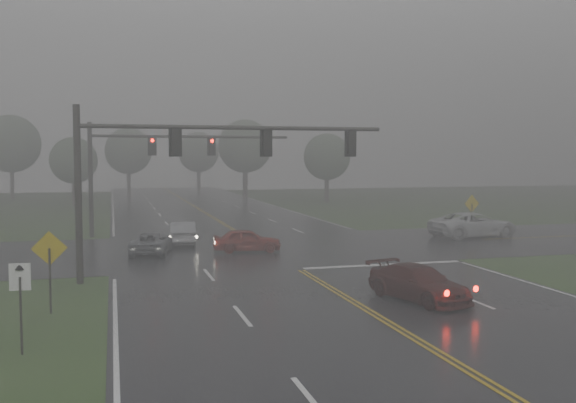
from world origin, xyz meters
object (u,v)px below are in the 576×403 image
object	(u,v)px
sedan_maroon	(418,301)
pickup_white	(473,237)
signal_gantry_far	(155,157)
sedan_red	(247,252)
signal_gantry_near	(179,158)
sedan_silver	(183,245)
car_grey	(151,254)

from	to	relation	value
sedan_maroon	pickup_white	distance (m)	21.02
pickup_white	signal_gantry_far	distance (m)	22.80
sedan_red	signal_gantry_near	distance (m)	10.09
pickup_white	signal_gantry_near	distance (m)	23.79
sedan_maroon	signal_gantry_far	xyz separation A→B (m)	(-8.36, 23.78, 5.54)
sedan_red	sedan_silver	distance (m)	5.29
sedan_silver	signal_gantry_near	size ratio (longest dim) A/B	0.31
sedan_silver	signal_gantry_near	bearing A→B (deg)	89.31
sedan_silver	sedan_maroon	bearing A→B (deg)	116.89
sedan_silver	signal_gantry_near	xyz separation A→B (m)	(-1.31, -11.34, 5.47)
sedan_red	pickup_white	world-z (taller)	pickup_white
sedan_silver	pickup_white	xyz separation A→B (m)	(19.66, -1.54, 0.00)
sedan_red	signal_gantry_far	bearing A→B (deg)	33.06
pickup_white	signal_gantry_far	world-z (taller)	signal_gantry_far
sedan_red	signal_gantry_near	bearing A→B (deg)	155.20
sedan_maroon	signal_gantry_near	world-z (taller)	signal_gantry_near
sedan_red	signal_gantry_far	world-z (taller)	signal_gantry_far
sedan_silver	car_grey	size ratio (longest dim) A/B	1.01
car_grey	signal_gantry_far	bearing A→B (deg)	-83.95
signal_gantry_far	pickup_white	bearing A→B (deg)	-18.38
sedan_silver	sedan_red	bearing A→B (deg)	133.67
sedan_red	pickup_white	size ratio (longest dim) A/B	0.65
pickup_white	signal_gantry_far	xyz separation A→B (m)	(-20.99, 6.98, 5.54)
sedan_maroon	signal_gantry_near	distance (m)	12.19
sedan_silver	pickup_white	world-z (taller)	pickup_white
sedan_maroon	car_grey	bearing A→B (deg)	105.59
signal_gantry_near	signal_gantry_far	xyz separation A→B (m)	(-0.02, 16.78, 0.08)
sedan_red	car_grey	size ratio (longest dim) A/B	0.90
car_grey	signal_gantry_near	xyz separation A→B (m)	(0.85, -7.92, 5.47)
sedan_maroon	sedan_silver	xyz separation A→B (m)	(-7.03, 18.35, 0.00)
car_grey	sedan_maroon	bearing A→B (deg)	133.07
car_grey	signal_gantry_near	world-z (taller)	signal_gantry_near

